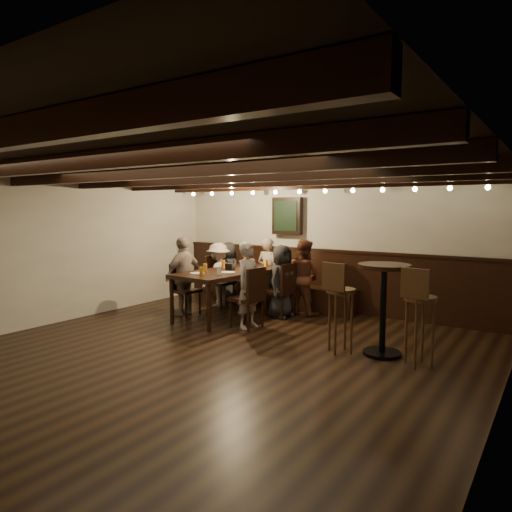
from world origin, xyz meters
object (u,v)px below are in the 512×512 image
Objects in this scene: high_top_table at (384,296)px; bar_stool_right at (419,329)px; chair_left_near at (220,291)px; bar_stool_left at (340,319)px; chair_right_far at (248,309)px; person_right_near at (282,281)px; person_right_far at (249,285)px; person_left_far at (184,276)px; person_bench_right at (303,277)px; person_left_near at (219,275)px; chair_left_far at (186,299)px; person_bench_centre at (268,272)px; person_bench_left at (228,272)px; dining_table at (232,274)px; chair_right_near at (280,301)px.

bar_stool_right is at bearing -17.44° from high_top_table.
bar_stool_left reaches higher than chair_left_near.
person_right_near is (0.10, 0.90, 0.34)m from chair_right_far.
person_left_far is at bearing 90.00° from person_right_far.
person_bench_right is 1.06× the size of person_right_near.
bar_stool_left is (3.14, -1.35, -0.17)m from person_left_near.
person_bench_right reaches higher than chair_left_far.
person_bench_centre is 0.91m from person_bench_right.
person_left_far is (-1.75, -1.22, 0.02)m from person_bench_right.
person_right_far is at bearing 90.00° from person_left_far.
chair_left_near is 1.51m from person_right_near.
person_bench_left reaches higher than bar_stool_left.
person_right_far is (0.64, -1.55, 0.02)m from person_bench_centre.
person_right_near is (1.61, -0.57, 0.03)m from person_bench_left.
high_top_table reaches higher than chair_left_near.
dining_table is at bearing 59.04° from person_right_far.
high_top_table is (3.70, -0.24, 0.08)m from person_left_far.
person_bench_centre is (-0.67, 0.65, 0.38)m from chair_right_near.
person_right_far is at bearing 58.53° from chair_left_near.
person_bench_right reaches higher than chair_right_far.
chair_right_near is (1.50, 0.79, 0.01)m from chair_left_far.
high_top_table is at bearing 147.38° from person_bench_right.
bar_stool_right reaches higher than chair_right_near.
person_left_near is 1.02× the size of bar_stool_left.
chair_left_far is at bearing 90.00° from person_left_far.
bar_stool_right is at bearing -109.78° from chair_right_near.
person_right_far is at bearing 83.66° from person_bench_right.
chair_right_far is (0.69, -0.50, -0.45)m from dining_table.
chair_left_far is 0.75× the size of person_bench_left.
person_right_far is 1.15× the size of high_top_table.
person_bench_centre reaches higher than chair_left_near.
dining_table is at bearing 59.04° from person_left_near.
person_left_far is (-0.86, -1.44, 0.03)m from person_bench_centre.
person_right_near is 1.07× the size of high_top_table.
person_bench_right is at bearing -21.79° from chair_right_near.
chair_left_near reaches higher than chair_right_near.
person_bench_left is 0.89× the size of person_right_far.
chair_left_far is 1.76m from person_right_near.
person_left_far reaches higher than bar_stool_right.
person_bench_centre reaches higher than chair_left_far.
person_bench_centre is 1.05× the size of person_right_near.
chair_right_near is 0.68× the size of person_left_far.
high_top_table is at bearing 161.13° from person_bench_left.
person_left_near reaches higher than person_bench_left.
person_bench_centre is 1.10× the size of bar_stool_left.
chair_right_far is 2.76m from bar_stool_right.
bar_stool_left and bar_stool_right have the same top height.
chair_right_near is at bearing 165.25° from bar_stool_right.
person_left_far reaches higher than chair_right_near.
bar_stool_right is at bearing 88.79° from person_left_far.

